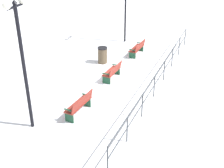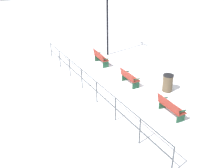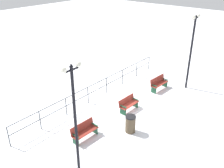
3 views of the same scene
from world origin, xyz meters
The scene contains 7 objects.
ground_plane centered at (0.00, 0.00, 0.00)m, with size 80.00×80.00×0.00m, color white.
bench_nearest centered at (-0.20, -3.63, 0.44)m, with size 0.61×1.53×0.85m.
bench_second centered at (-0.06, 0.00, 0.44)m, with size 0.60×1.43×0.84m.
bench_third centered at (-0.04, 3.64, 0.50)m, with size 0.63×1.64×0.94m.
lamppost_middle centered at (1.36, 5.18, 3.44)m, with size 0.28×1.08×5.23m.
waterfront_railing centered at (-2.58, 0.00, 0.77)m, with size 0.05×12.91×1.15m.
trash_bin centered at (1.30, -1.69, 0.48)m, with size 0.57×0.57×0.96m.
Camera 1 is at (-5.76, 13.58, 7.68)m, focal length 49.98 mm.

